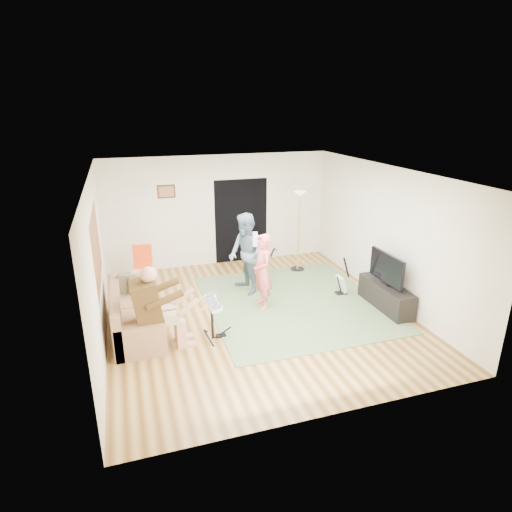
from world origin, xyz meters
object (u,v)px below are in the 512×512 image
Objects in this scene: torchiere_lamp at (299,217)px; tv_cabinet at (386,296)px; singer at (263,272)px; guitarist at (246,254)px; sofa at (133,318)px; television at (387,268)px; drum_kit at (212,322)px; guitar_spare at (342,284)px; dining_chair at (143,275)px.

torchiere_lamp is 1.38× the size of tv_cabinet.
singer is 1.07× the size of tv_cabinet.
singer reaches higher than tv_cabinet.
sofa is at bearing -76.44° from guitarist.
torchiere_lamp is at bearing 107.92° from television.
drum_kit is at bearing -42.87° from guitarist.
guitarist is 2.12m from guitar_spare.
guitarist reaches higher than dining_chair.
sofa is 1.15× the size of guitarist.
sofa is at bearing 173.49° from television.
sofa is at bearing -85.83° from singer.
singer reaches higher than guitar_spare.
tv_cabinet is at bearing -15.98° from dining_chair.
sofa is at bearing 153.23° from drum_kit.
tv_cabinet is 1.36× the size of television.
television is at bearing -16.24° from dining_chair.
dining_chair is 5.06m from television.
singer reaches higher than drum_kit.
guitar_spare is (1.79, 0.07, -0.52)m from singer.
tv_cabinet is 0.60m from television.
drum_kit is at bearing -56.42° from dining_chair.
guitar_spare is 4.26m from dining_chair.
drum_kit is 1.56m from singer.
guitarist is at bearing 159.56° from guitar_spare.
singer reaches higher than sofa.
guitarist is (2.38, 1.02, 0.60)m from sofa.
singer is at bearing 161.21° from tv_cabinet.
dining_chair is (-3.65, -0.07, -0.97)m from torchiere_lamp.
tv_cabinet is at bearing -71.03° from torchiere_lamp.
torchiere_lamp is at bearing 137.30° from singer.
television is (0.46, -0.85, 0.61)m from guitar_spare.
drum_kit is 0.42× the size of guitarist.
television reaches higher than tv_cabinet.
torchiere_lamp reaches higher than tv_cabinet.
torchiere_lamp is at bearing 109.94° from guitarist.
television is at bearing -6.51° from sofa.
singer is at bearing -177.76° from guitar_spare.
drum_kit is at bearing -178.21° from tv_cabinet.
sofa reaches higher than drum_kit.
guitarist reaches higher than television.
guitarist is 1.68× the size of television.
guitarist is (1.10, 1.67, 0.55)m from drum_kit.
guitar_spare is at bearing -78.27° from torchiere_lamp.
sofa is at bearing 173.56° from tv_cabinet.
torchiere_lamp is (-0.33, 1.59, 1.09)m from guitar_spare.
dining_chair is 5.08m from tv_cabinet.
torchiere_lamp is (2.66, 2.55, 1.01)m from drum_kit.
television is (2.25, -0.78, 0.10)m from singer.
television is at bearing 180.00° from tv_cabinet.
singer is at bearing 36.62° from drum_kit.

